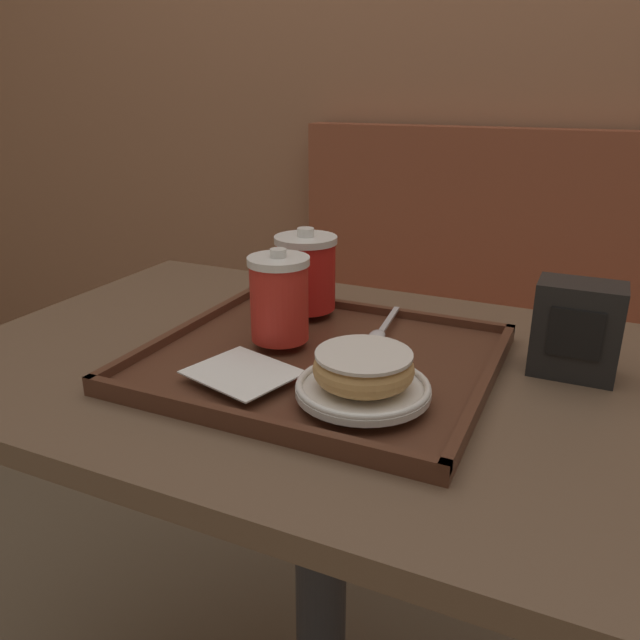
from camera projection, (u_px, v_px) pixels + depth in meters
name	position (u px, v px, depth m)	size (l,w,h in m)	color
wall_behind	(497.00, 45.00, 1.62)	(8.00, 0.05, 2.40)	#9E6B4C
booth_bench	(504.00, 397.00, 1.68)	(1.26, 0.44, 1.00)	brown
cafe_table	(321.00, 462.00, 0.90)	(1.01, 0.66, 0.76)	brown
serving_tray	(320.00, 360.00, 0.82)	(0.44, 0.39, 0.02)	#512D1E
napkin_paper	(242.00, 372.00, 0.74)	(0.14, 0.13, 0.00)	white
coffee_cup_front	(279.00, 298.00, 0.83)	(0.08, 0.08, 0.12)	red
coffee_cup_rear	(306.00, 272.00, 0.94)	(0.09, 0.09, 0.12)	red
plate_with_chocolate_donut	(363.00, 388.00, 0.69)	(0.15, 0.15, 0.01)	white
donut_chocolate_glazed	(364.00, 367.00, 0.68)	(0.11, 0.11, 0.04)	tan
spoon	(381.00, 331.00, 0.86)	(0.03, 0.15, 0.01)	silver
napkin_dispenser	(576.00, 329.00, 0.78)	(0.10, 0.07, 0.12)	black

